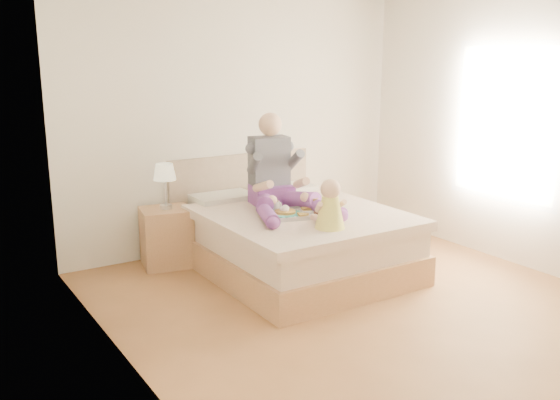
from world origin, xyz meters
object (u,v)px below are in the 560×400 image
bed (290,237)px  baby (330,208)px  tray (296,212)px  nightstand (167,237)px  adult (277,179)px

bed → baby: size_ratio=5.07×
tray → nightstand: bearing=149.2°
nightstand → tray: 1.37m
bed → baby: baby is taller
bed → adult: (-0.08, 0.11, 0.57)m
nightstand → adult: 1.25m
adult → baby: (-0.01, -0.88, -0.10)m
baby → adult: bearing=98.8°
nightstand → adult: size_ratio=0.50×
nightstand → tray: tray is taller
bed → adult: adult is taller
baby → tray: bearing=101.0°
tray → baby: baby is taller
nightstand → bed: bearing=-24.6°
tray → adult: bearing=102.8°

